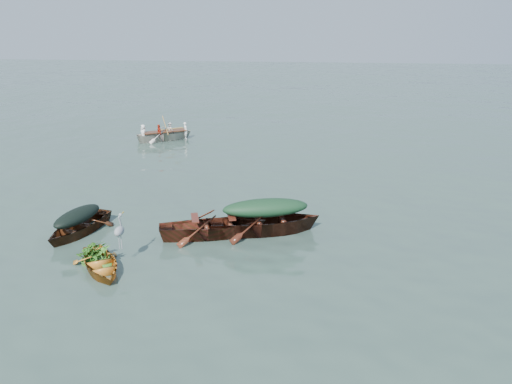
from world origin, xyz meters
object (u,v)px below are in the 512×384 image
dark_covered_boat (79,233)px  green_tarp_boat (265,233)px  heron (120,236)px  rowed_boat (165,140)px  open_wooden_boat (214,236)px  yellow_dinghy (101,270)px

dark_covered_boat → green_tarp_boat: (5.43, 0.80, 0.00)m
heron → rowed_boat: bearing=67.1°
open_wooden_boat → rowed_boat: 13.11m
yellow_dinghy → green_tarp_boat: green_tarp_boat is taller
yellow_dinghy → heron: (0.41, 0.37, 0.80)m
yellow_dinghy → green_tarp_boat: size_ratio=0.58×
green_tarp_boat → rowed_boat: green_tarp_boat is taller
open_wooden_boat → heron: bearing=119.5°
dark_covered_boat → heron: 2.81m
heron → dark_covered_boat: bearing=103.0°
green_tarp_boat → dark_covered_boat: bearing=80.7°
open_wooden_boat → yellow_dinghy: bearing=118.6°
dark_covered_boat → open_wooden_boat: (3.97, 0.33, 0.00)m
yellow_dinghy → dark_covered_boat: (-1.63, 2.12, 0.00)m
yellow_dinghy → rowed_boat: (-2.94, 14.45, 0.00)m
heron → green_tarp_boat: bearing=0.7°
yellow_dinghy → green_tarp_boat: (3.80, 2.92, 0.00)m
green_tarp_boat → heron: size_ratio=4.98×
green_tarp_boat → heron: (-3.38, -2.55, 0.80)m
yellow_dinghy → dark_covered_boat: bearing=91.2°
rowed_boat → heron: 14.50m
green_tarp_boat → rowed_boat: size_ratio=1.12×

